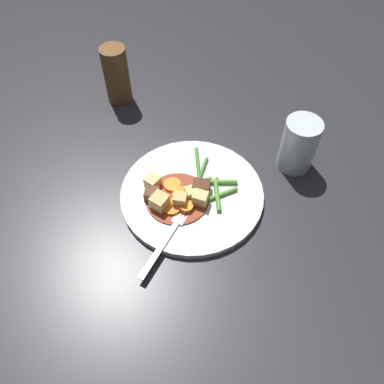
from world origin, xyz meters
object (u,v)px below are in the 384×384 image
object	(u,v)px
carrot_slice_1	(186,207)
meat_chunk_1	(152,194)
potato_chunk_4	(180,200)
potato_chunk_0	(201,198)
water_glass	(299,145)
potato_chunk_1	(153,182)
potato_chunk_2	(191,193)
carrot_slice_2	(172,185)
pepper_mill	(118,74)
carrot_slice_0	(171,207)
carrot_slice_3	(182,194)
meat_chunk_0	(201,187)
potato_chunk_3	(161,204)
fork	(170,233)
dinner_plate	(192,194)

from	to	relation	value
carrot_slice_1	meat_chunk_1	bearing A→B (deg)	-51.84
potato_chunk_4	potato_chunk_0	bearing A→B (deg)	155.56
water_glass	potato_chunk_1	bearing A→B (deg)	-16.83
potato_chunk_2	carrot_slice_2	bearing A→B (deg)	-63.91
pepper_mill	carrot_slice_1	bearing A→B (deg)	84.88
carrot_slice_0	carrot_slice_3	xyz separation A→B (m)	(-0.03, -0.02, 0.00)
meat_chunk_0	potato_chunk_3	bearing A→B (deg)	-1.03
meat_chunk_0	fork	xyz separation A→B (m)	(0.09, 0.05, -0.01)
meat_chunk_0	pepper_mill	world-z (taller)	pepper_mill
meat_chunk_0	carrot_slice_2	bearing A→B (deg)	-41.17
carrot_slice_1	potato_chunk_0	size ratio (longest dim) A/B	0.97
potato_chunk_1	potato_chunk_3	size ratio (longest dim) A/B	0.85
carrot_slice_3	water_glass	world-z (taller)	water_glass
carrot_slice_2	pepper_mill	xyz separation A→B (m)	(-0.03, -0.29, 0.05)
meat_chunk_0	potato_chunk_0	bearing A→B (deg)	59.16
potato_chunk_1	pepper_mill	bearing A→B (deg)	-102.07
meat_chunk_0	water_glass	xyz separation A→B (m)	(-0.19, 0.03, 0.03)
fork	pepper_mill	xyz separation A→B (m)	(-0.08, -0.38, 0.05)
carrot_slice_2	pepper_mill	size ratio (longest dim) A/B	0.24
potato_chunk_1	potato_chunk_4	world-z (taller)	potato_chunk_4
meat_chunk_1	pepper_mill	distance (m)	0.30
potato_chunk_0	meat_chunk_1	world-z (taller)	potato_chunk_0
meat_chunk_0	meat_chunk_1	size ratio (longest dim) A/B	1.25
carrot_slice_2	potato_chunk_2	xyz separation A→B (m)	(-0.02, 0.04, 0.01)
carrot_slice_1	fork	distance (m)	0.06
fork	pepper_mill	world-z (taller)	pepper_mill
carrot_slice_3	meat_chunk_1	world-z (taller)	meat_chunk_1
carrot_slice_0	carrot_slice_3	world-z (taller)	same
fork	carrot_slice_2	bearing A→B (deg)	-120.82
carrot_slice_0	meat_chunk_0	xyz separation A→B (m)	(-0.06, -0.01, 0.01)
carrot_slice_2	potato_chunk_3	world-z (taller)	potato_chunk_3
potato_chunk_2	fork	xyz separation A→B (m)	(0.07, 0.05, -0.01)
carrot_slice_1	carrot_slice_2	distance (m)	0.06
carrot_slice_2	carrot_slice_3	bearing A→B (deg)	99.45
potato_chunk_0	potato_chunk_1	world-z (taller)	potato_chunk_0
carrot_slice_1	potato_chunk_1	bearing A→B (deg)	-70.40
fork	water_glass	size ratio (longest dim) A/B	1.48
potato_chunk_0	potato_chunk_3	xyz separation A→B (m)	(0.07, -0.02, 0.00)
potato_chunk_3	carrot_slice_1	bearing A→B (deg)	149.88
carrot_slice_1	dinner_plate	bearing A→B (deg)	-135.54
carrot_slice_3	potato_chunk_0	xyz separation A→B (m)	(-0.02, 0.03, 0.01)
carrot_slice_3	meat_chunk_1	xyz separation A→B (m)	(0.05, -0.02, 0.01)
potato_chunk_0	potato_chunk_4	size ratio (longest dim) A/B	1.03
dinner_plate	water_glass	bearing A→B (deg)	171.50
potato_chunk_2	potato_chunk_4	xyz separation A→B (m)	(0.03, 0.00, 0.00)
potato_chunk_1	meat_chunk_0	xyz separation A→B (m)	(-0.07, 0.05, 0.00)
potato_chunk_1	potato_chunk_2	bearing A→B (deg)	129.94
carrot_slice_2	meat_chunk_0	distance (m)	0.05
carrot_slice_2	water_glass	distance (m)	0.24
meat_chunk_1	fork	world-z (taller)	meat_chunk_1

